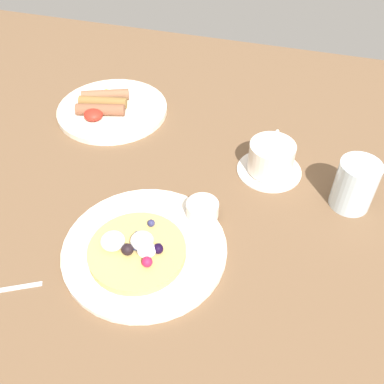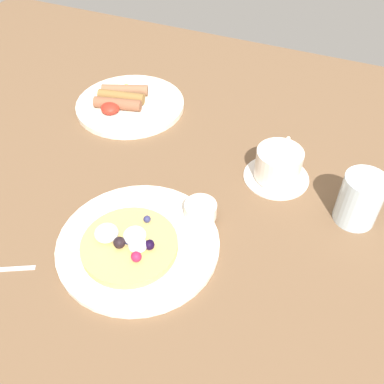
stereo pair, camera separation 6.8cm
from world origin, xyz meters
TOP-DOWN VIEW (x-y plane):
  - ground_plane at (0.00, 0.00)cm, footprint 193.82×136.91cm
  - pancake_plate at (-3.54, -11.51)cm, footprint 27.44×27.44cm
  - pancake_with_berries at (-4.27, -13.24)cm, footprint 16.02×16.02cm
  - syrup_ramekin at (3.74, -1.79)cm, footprint 5.72×5.72cm
  - breakfast_plate at (-25.19, 24.41)cm, footprint 25.35×25.35cm
  - fried_breakfast at (-27.31, 23.87)cm, footprint 12.52×14.79cm
  - coffee_saucer at (13.19, 14.25)cm, footprint 12.81×12.81cm
  - coffee_cup at (13.19, 14.39)cm, footprint 8.88×11.95cm
  - water_glass at (28.78, 9.43)cm, footprint 7.31×7.31cm

SIDE VIEW (x-z plane):
  - ground_plane at x=0.00cm, z-range -3.00..0.00cm
  - coffee_saucer at x=13.19cm, z-range 0.00..0.62cm
  - pancake_plate at x=-3.54cm, z-range 0.00..1.03cm
  - breakfast_plate at x=-25.19cm, z-range 0.00..1.32cm
  - pancake_with_berries at x=-4.27cm, z-range 0.27..4.06cm
  - syrup_ramekin at x=3.74cm, z-range 1.07..3.79cm
  - fried_breakfast at x=-27.31cm, z-range 1.08..3.87cm
  - coffee_cup at x=13.19cm, z-range 0.73..6.69cm
  - water_glass at x=28.78cm, z-range 0.00..9.53cm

